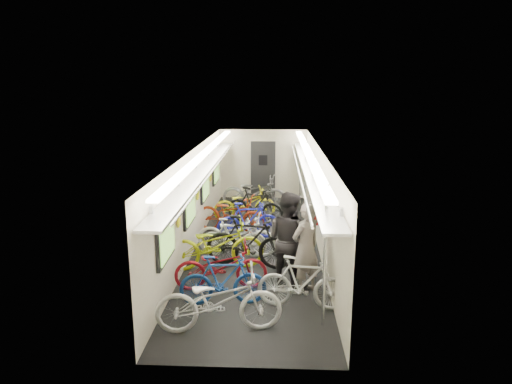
# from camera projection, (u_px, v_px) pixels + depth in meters

# --- Properties ---
(train_car_shell) EXTENTS (10.00, 10.00, 10.00)m
(train_car_shell) POSITION_uv_depth(u_px,v_px,m) (244.00, 174.00, 11.60)
(train_car_shell) COLOR black
(train_car_shell) RESTS_ON ground
(bicycle_0) EXTENTS (2.09, 0.95, 1.06)m
(bicycle_0) POSITION_uv_depth(u_px,v_px,m) (219.00, 301.00, 7.25)
(bicycle_0) COLOR silver
(bicycle_0) RESTS_ON ground
(bicycle_1) EXTENTS (1.60, 0.60, 0.94)m
(bicycle_1) POSITION_uv_depth(u_px,v_px,m) (223.00, 280.00, 8.14)
(bicycle_1) COLOR navy
(bicycle_1) RESTS_ON ground
(bicycle_2) EXTENTS (1.86, 0.87, 0.94)m
(bicycle_2) POSITION_uv_depth(u_px,v_px,m) (221.00, 266.00, 8.78)
(bicycle_2) COLOR maroon
(bicycle_2) RESTS_ON ground
(bicycle_3) EXTENTS (2.00, 0.91, 1.16)m
(bicycle_3) POSITION_uv_depth(u_px,v_px,m) (249.00, 242.00, 9.83)
(bicycle_3) COLOR black
(bicycle_3) RESTS_ON ground
(bicycle_4) EXTENTS (2.17, 1.10, 1.09)m
(bicycle_4) POSITION_uv_depth(u_px,v_px,m) (216.00, 245.00, 9.75)
(bicycle_4) COLOR #B6C412
(bicycle_4) RESTS_ON ground
(bicycle_5) EXTENTS (1.55, 0.48, 0.92)m
(bicycle_5) POSITION_uv_depth(u_px,v_px,m) (234.00, 238.00, 10.46)
(bicycle_5) COLOR silver
(bicycle_5) RESTS_ON ground
(bicycle_6) EXTENTS (1.96, 0.95, 0.99)m
(bicycle_6) POSITION_uv_depth(u_px,v_px,m) (237.00, 234.00, 10.59)
(bicycle_6) COLOR silver
(bicycle_6) RESTS_ON ground
(bicycle_7) EXTENTS (1.70, 0.83, 0.98)m
(bicycle_7) POSITION_uv_depth(u_px,v_px,m) (248.00, 221.00, 11.66)
(bicycle_7) COLOR #1C20AB
(bicycle_7) RESTS_ON ground
(bicycle_8) EXTENTS (2.12, 1.31, 1.05)m
(bicycle_8) POSITION_uv_depth(u_px,v_px,m) (231.00, 214.00, 12.16)
(bicycle_8) COLOR maroon
(bicycle_8) RESTS_ON ground
(bicycle_9) EXTENTS (1.82, 1.14, 1.06)m
(bicycle_9) POSITION_uv_depth(u_px,v_px,m) (255.00, 206.00, 12.95)
(bicycle_9) COLOR black
(bicycle_9) RESTS_ON ground
(bicycle_10) EXTENTS (1.94, 1.08, 0.97)m
(bicycle_10) POSITION_uv_depth(u_px,v_px,m) (245.00, 204.00, 13.35)
(bicycle_10) COLOR #C7C412
(bicycle_10) RESTS_ON ground
(bicycle_11) EXTENTS (1.67, 0.67, 0.98)m
(bicycle_11) POSITION_uv_depth(u_px,v_px,m) (303.00, 283.00, 8.00)
(bicycle_11) COLOR silver
(bicycle_11) RESTS_ON ground
(bicycle_12) EXTENTS (2.19, 1.10, 1.10)m
(bicycle_12) POSITION_uv_depth(u_px,v_px,m) (255.00, 192.00, 14.48)
(bicycle_12) COLOR #595A5D
(bicycle_12) RESTS_ON ground
(bicycle_14) EXTENTS (1.99, 0.70, 1.04)m
(bicycle_14) POSITION_uv_depth(u_px,v_px,m) (254.00, 193.00, 14.58)
(bicycle_14) COLOR slate
(bicycle_14) RESTS_ON ground
(passenger_near) EXTENTS (0.77, 0.74, 1.77)m
(passenger_near) POSITION_uv_depth(u_px,v_px,m) (306.00, 248.00, 8.57)
(passenger_near) COLOR gray
(passenger_near) RESTS_ON ground
(passenger_mid) EXTENTS (1.17, 1.13, 1.89)m
(passenger_mid) POSITION_uv_depth(u_px,v_px,m) (288.00, 239.00, 8.89)
(passenger_mid) COLOR black
(passenger_mid) RESTS_ON ground
(backpack) EXTENTS (0.29, 0.22, 0.38)m
(backpack) POSITION_uv_depth(u_px,v_px,m) (315.00, 216.00, 9.28)
(backpack) COLOR red
(backpack) RESTS_ON passenger_near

